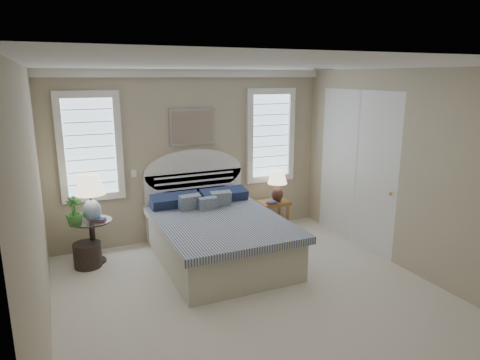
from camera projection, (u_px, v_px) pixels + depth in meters
name	position (u px, v px, depth m)	size (l,w,h in m)	color
floor	(262.00, 305.00, 4.98)	(4.50, 5.00, 0.01)	silver
ceiling	(265.00, 66.00, 4.34)	(4.50, 5.00, 0.01)	white
wall_back	(193.00, 156.00, 6.87)	(4.50, 0.02, 2.70)	#BBAC8C
wall_left	(36.00, 222.00, 3.76)	(0.02, 5.00, 2.70)	#BBAC8C
wall_right	(418.00, 175.00, 5.55)	(0.02, 5.00, 2.70)	#BBAC8C
crown_molding	(191.00, 73.00, 6.53)	(4.50, 0.08, 0.12)	white
hvac_vent	(319.00, 70.00, 5.53)	(0.30, 0.20, 0.02)	#B2B2B2
switch_plate	(134.00, 173.00, 6.53)	(0.08, 0.01, 0.12)	white
window_left	(90.00, 147.00, 6.18)	(0.90, 0.06, 1.60)	#AAC6D7
window_right	(270.00, 136.00, 7.35)	(0.90, 0.06, 1.60)	#AAC6D7
painting	(193.00, 127.00, 6.73)	(0.74, 0.04, 0.58)	silver
closet_door	(356.00, 168.00, 6.64)	(0.02, 1.80, 2.40)	white
bed	(217.00, 233.00, 6.18)	(1.72, 2.28, 1.47)	beige
side_table_left	(93.00, 237.00, 6.05)	(0.56, 0.56, 0.63)	black
nightstand_right	(273.00, 209.00, 7.31)	(0.50, 0.40, 0.53)	olive
floor_pot	(88.00, 255.00, 5.96)	(0.38, 0.38, 0.34)	black
lamp_left	(90.00, 193.00, 5.87)	(0.54, 0.54, 0.67)	silver
lamp_right	(277.00, 182.00, 7.19)	(0.36, 0.36, 0.54)	black
potted_plant	(74.00, 211.00, 5.74)	(0.22, 0.22, 0.40)	#377D32
books_left	(99.00, 220.00, 5.91)	(0.22, 0.19, 0.05)	maroon
books_right	(272.00, 203.00, 7.09)	(0.17, 0.13, 0.04)	maroon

